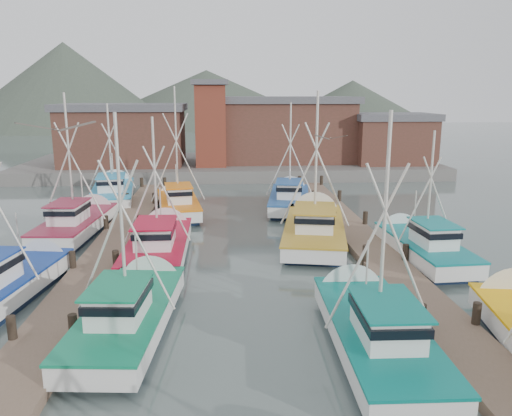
{
  "coord_description": "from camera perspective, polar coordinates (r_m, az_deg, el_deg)",
  "views": [
    {
      "loc": [
        -0.93,
        -17.79,
        8.38
      ],
      "look_at": [
        0.8,
        7.37,
        2.6
      ],
      "focal_mm": 35.0,
      "sensor_mm": 36.0,
      "label": 1
    }
  ],
  "objects": [
    {
      "name": "ground",
      "position": [
        19.69,
        -0.88,
        -12.28
      ],
      "size": [
        260.0,
        260.0,
        0.0
      ],
      "primitive_type": "plane",
      "color": "#465551",
      "rests_on": "ground"
    },
    {
      "name": "dock_left",
      "position": [
        24.1,
        -18.45,
        -7.61
      ],
      "size": [
        2.3,
        46.0,
        1.5
      ],
      "color": "brown",
      "rests_on": "ground"
    },
    {
      "name": "dock_right",
      "position": [
        24.63,
        15.2,
        -6.94
      ],
      "size": [
        2.3,
        46.0,
        1.5
      ],
      "color": "brown",
      "rests_on": "ground"
    },
    {
      "name": "quay",
      "position": [
        55.35,
        -2.94,
        4.81
      ],
      "size": [
        44.0,
        16.0,
        1.2
      ],
      "primitive_type": "cube",
      "color": "slate",
      "rests_on": "ground"
    },
    {
      "name": "shed_left",
      "position": [
        53.9,
        -14.85,
        8.19
      ],
      "size": [
        12.72,
        8.48,
        6.2
      ],
      "color": "brown",
      "rests_on": "quay"
    },
    {
      "name": "shed_center",
      "position": [
        55.35,
        3.31,
        9.07
      ],
      "size": [
        14.84,
        9.54,
        6.9
      ],
      "color": "brown",
      "rests_on": "quay"
    },
    {
      "name": "shed_right",
      "position": [
        55.0,
        15.25,
        7.73
      ],
      "size": [
        8.48,
        6.36,
        5.2
      ],
      "color": "brown",
      "rests_on": "quay"
    },
    {
      "name": "lookout_tower",
      "position": [
        50.88,
        -5.21,
        9.67
      ],
      "size": [
        3.6,
        3.6,
        8.5
      ],
      "color": "maroon",
      "rests_on": "quay"
    },
    {
      "name": "distant_hills",
      "position": [
        141.13,
        -8.85,
        9.36
      ],
      "size": [
        175.0,
        140.0,
        42.0
      ],
      "color": "#475345",
      "rests_on": "ground"
    },
    {
      "name": "boat_4",
      "position": [
        19.08,
        -13.94,
        -11.31
      ],
      "size": [
        3.42,
        8.81,
        8.52
      ],
      "rotation": [
        0.0,
        0.0,
        -0.09
      ],
      "color": "#101C35",
      "rests_on": "ground"
    },
    {
      "name": "boat_5",
      "position": [
        17.74,
        13.1,
        -13.18
      ],
      "size": [
        3.51,
        8.99,
        8.68
      ],
      "rotation": [
        0.0,
        0.0,
        -0.02
      ],
      "color": "#101C35",
      "rests_on": "ground"
    },
    {
      "name": "boat_6",
      "position": [
        23.56,
        -26.21,
        -7.55
      ],
      "size": [
        3.61,
        8.44,
        7.86
      ],
      "rotation": [
        0.0,
        0.0,
        -0.14
      ],
      "color": "#101C35",
      "rests_on": "ground"
    },
    {
      "name": "boat_8",
      "position": [
        26.79,
        -10.94,
        -4.04
      ],
      "size": [
        3.34,
        9.27,
        8.12
      ],
      "rotation": [
        0.0,
        0.0,
        0.0
      ],
      "color": "#101C35",
      "rests_on": "ground"
    },
    {
      "name": "boat_9",
      "position": [
        29.72,
        6.69,
        -2.19
      ],
      "size": [
        5.15,
        10.88,
        9.55
      ],
      "rotation": [
        0.0,
        0.0,
        -0.19
      ],
      "color": "#101C35",
      "rests_on": "ground"
    },
    {
      "name": "boat_10",
      "position": [
        32.55,
        -19.59,
        -1.53
      ],
      "size": [
        3.76,
        9.02,
        9.21
      ],
      "rotation": [
        0.0,
        0.0,
        -0.07
      ],
      "color": "#101C35",
      "rests_on": "ground"
    },
    {
      "name": "boat_11",
      "position": [
        27.45,
        18.22,
        -4.06
      ],
      "size": [
        3.01,
        8.26,
        7.31
      ],
      "rotation": [
        0.0,
        0.0,
        0.05
      ],
      "color": "#101C35",
      "rests_on": "ground"
    },
    {
      "name": "boat_12",
      "position": [
        36.33,
        -8.92,
        0.52
      ],
      "size": [
        3.8,
        8.72,
        9.56
      ],
      "rotation": [
        0.0,
        0.0,
        0.15
      ],
      "color": "#101C35",
      "rests_on": "ground"
    },
    {
      "name": "boat_13",
      "position": [
        37.76,
        3.87,
        1.11
      ],
      "size": [
        4.11,
        9.33,
        8.55
      ],
      "rotation": [
        0.0,
        0.0,
        -0.16
      ],
      "color": "#101C35",
      "rests_on": "ground"
    },
    {
      "name": "boat_14",
      "position": [
        41.94,
        -15.99,
        1.83
      ],
      "size": [
        4.4,
        10.11,
        8.55
      ],
      "rotation": [
        0.0,
        0.0,
        0.15
      ],
      "color": "#101C35",
      "rests_on": "ground"
    },
    {
      "name": "gull_near",
      "position": [
        10.73,
        -21.84,
        8.53
      ],
      "size": [
        1.5,
        0.66,
        0.24
      ],
      "rotation": [
        0.0,
        0.0,
        0.57
      ],
      "color": "gray",
      "rests_on": "ground"
    },
    {
      "name": "gull_far",
      "position": [
        23.02,
        8.52,
        7.96
      ],
      "size": [
        1.48,
        0.65,
        0.24
      ],
      "rotation": [
        0.0,
        0.0,
        -0.64
      ],
      "color": "gray",
      "rests_on": "ground"
    }
  ]
}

